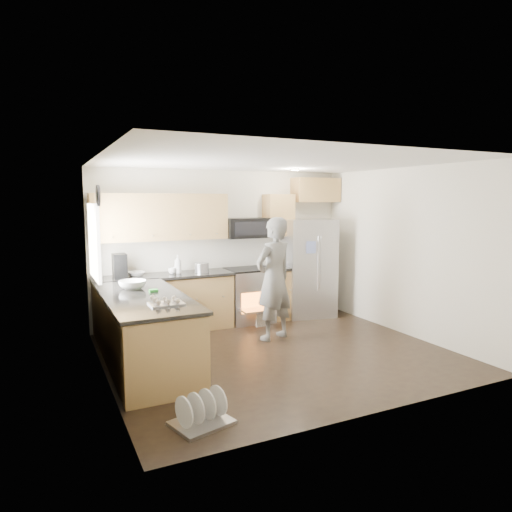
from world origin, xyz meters
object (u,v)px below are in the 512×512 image
refrigerator (309,268)px  dish_rack (202,415)px  stove_range (249,283)px  person (274,279)px

refrigerator → dish_rack: refrigerator is taller
stove_range → dish_rack: stove_range is taller
refrigerator → person: size_ratio=0.95×
dish_rack → refrigerator: bearing=44.7°
stove_range → refrigerator: bearing=-5.0°
person → dish_rack: bearing=30.7°
stove_range → person: person is taller
stove_range → dish_rack: 3.76m
stove_range → refrigerator: (1.15, -0.10, 0.20)m
refrigerator → person: 1.59m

